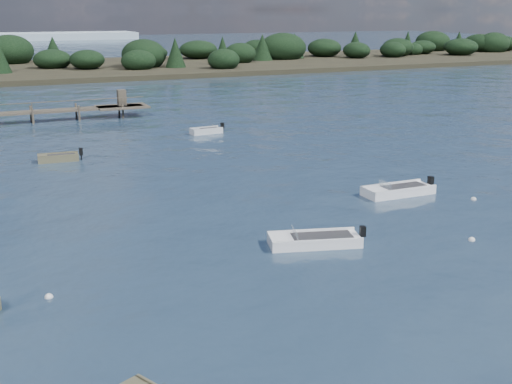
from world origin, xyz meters
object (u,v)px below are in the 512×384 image
tender_far_white (58,159)px  dinghy_mid_white_b (398,192)px  dinghy_mid_white_a (314,242)px  tender_far_grey_b (206,132)px

tender_far_white → dinghy_mid_white_b: dinghy_mid_white_b is taller
tender_far_white → dinghy_mid_white_b: bearing=-45.4°
dinghy_mid_white_a → tender_far_grey_b: (4.97, 27.83, 0.01)m
tender_far_white → tender_far_grey_b: 14.34m
tender_far_grey_b → tender_far_white: bearing=-157.1°
tender_far_white → tender_far_grey_b: tender_far_white is taller
dinghy_mid_white_a → tender_far_white: size_ratio=1.44×
tender_far_white → dinghy_mid_white_a: bearing=-69.7°
tender_far_grey_b → dinghy_mid_white_b: dinghy_mid_white_b is taller
tender_far_white → dinghy_mid_white_b: size_ratio=0.69×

